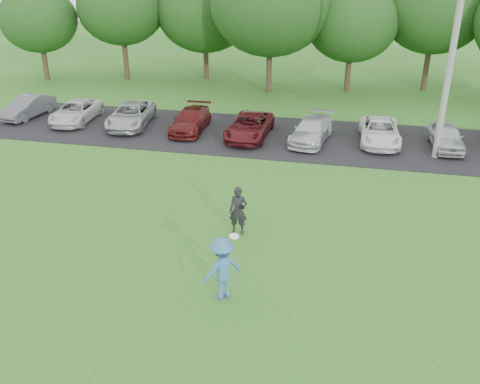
# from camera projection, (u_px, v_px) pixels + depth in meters

# --- Properties ---
(ground) EXTENTS (100.00, 100.00, 0.00)m
(ground) POSITION_uv_depth(u_px,v_px,m) (215.00, 282.00, 15.68)
(ground) COLOR #25691E
(ground) RESTS_ON ground
(parking_lot) EXTENTS (32.00, 6.50, 0.03)m
(parking_lot) POSITION_uv_depth(u_px,v_px,m) (279.00, 137.00, 27.15)
(parking_lot) COLOR black
(parking_lot) RESTS_ON ground
(utility_pole) EXTENTS (0.28, 0.28, 10.13)m
(utility_pole) POSITION_uv_depth(u_px,v_px,m) (453.00, 45.00, 22.45)
(utility_pole) COLOR gray
(utility_pole) RESTS_ON ground
(frisbee_player) EXTENTS (1.35, 1.33, 2.01)m
(frisbee_player) POSITION_uv_depth(u_px,v_px,m) (222.00, 269.00, 14.63)
(frisbee_player) COLOR teal
(frisbee_player) RESTS_ON ground
(camera_bystander) EXTENTS (0.64, 0.45, 1.69)m
(camera_bystander) POSITION_uv_depth(u_px,v_px,m) (238.00, 211.00, 17.94)
(camera_bystander) COLOR black
(camera_bystander) RESTS_ON ground
(parked_cars) EXTENTS (30.14, 4.79, 1.20)m
(parked_cars) POSITION_uv_depth(u_px,v_px,m) (279.00, 126.00, 26.87)
(parked_cars) COLOR #54555B
(parked_cars) RESTS_ON parking_lot
(tree_row) EXTENTS (42.39, 9.85, 8.64)m
(tree_row) POSITION_uv_depth(u_px,v_px,m) (329.00, 13.00, 33.39)
(tree_row) COLOR #38281C
(tree_row) RESTS_ON ground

